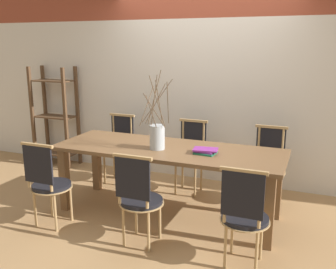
{
  "coord_description": "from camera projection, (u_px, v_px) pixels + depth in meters",
  "views": [
    {
      "loc": [
        1.47,
        -3.63,
        1.88
      ],
      "look_at": [
        0.0,
        0.0,
        0.92
      ],
      "focal_mm": 40.0,
      "sensor_mm": 36.0,
      "label": 1
    }
  ],
  "objects": [
    {
      "name": "ground_plane",
      "position": [
        168.0,
        213.0,
        4.25
      ],
      "size": [
        16.0,
        16.0,
        0.0
      ],
      "primitive_type": "plane",
      "color": "#A87F51"
    },
    {
      "name": "dining_table",
      "position": [
        168.0,
        157.0,
        4.09
      ],
      "size": [
        2.49,
        0.88,
        0.77
      ],
      "color": "brown",
      "rests_on": "ground_plane"
    },
    {
      "name": "chair_far_left",
      "position": [
        190.0,
        154.0,
        4.79
      ],
      "size": [
        0.42,
        0.42,
        0.93
      ],
      "rotation": [
        0.0,
        0.0,
        3.14
      ],
      "color": "black",
      "rests_on": "ground_plane"
    },
    {
      "name": "vase_centerpiece",
      "position": [
        157.0,
        136.0,
        3.99
      ],
      "size": [
        0.37,
        0.36,
        0.84
      ],
      "color": "#B2BCC1",
      "rests_on": "dining_table"
    },
    {
      "name": "chair_near_leftend",
      "position": [
        48.0,
        181.0,
        3.85
      ],
      "size": [
        0.42,
        0.42,
        0.93
      ],
      "color": "black",
      "rests_on": "ground_plane"
    },
    {
      "name": "chair_far_leftend",
      "position": [
        119.0,
        146.0,
        5.17
      ],
      "size": [
        0.42,
        0.42,
        0.93
      ],
      "rotation": [
        0.0,
        0.0,
        3.14
      ],
      "color": "black",
      "rests_on": "ground_plane"
    },
    {
      "name": "book_stack",
      "position": [
        205.0,
        151.0,
        3.85
      ],
      "size": [
        0.27,
        0.21,
        0.05
      ],
      "color": "#1E6B4C",
      "rests_on": "dining_table"
    },
    {
      "name": "chair_near_left",
      "position": [
        139.0,
        197.0,
        3.47
      ],
      "size": [
        0.42,
        0.42,
        0.93
      ],
      "color": "black",
      "rests_on": "ground_plane"
    },
    {
      "name": "wall_rear",
      "position": [
        203.0,
        65.0,
        5.01
      ],
      "size": [
        12.0,
        0.06,
        3.2
      ],
      "color": "silver",
      "rests_on": "ground_plane"
    },
    {
      "name": "chair_near_center",
      "position": [
        244.0,
        214.0,
        3.11
      ],
      "size": [
        0.42,
        0.42,
        0.93
      ],
      "color": "black",
      "rests_on": "ground_plane"
    },
    {
      "name": "chair_far_center",
      "position": [
        268.0,
        163.0,
        4.43
      ],
      "size": [
        0.42,
        0.42,
        0.93
      ],
      "rotation": [
        0.0,
        0.0,
        3.14
      ],
      "color": "black",
      "rests_on": "ground_plane"
    },
    {
      "name": "shelving_rack",
      "position": [
        55.0,
        117.0,
        5.83
      ],
      "size": [
        0.67,
        0.35,
        1.54
      ],
      "color": "#513823",
      "rests_on": "ground_plane"
    }
  ]
}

